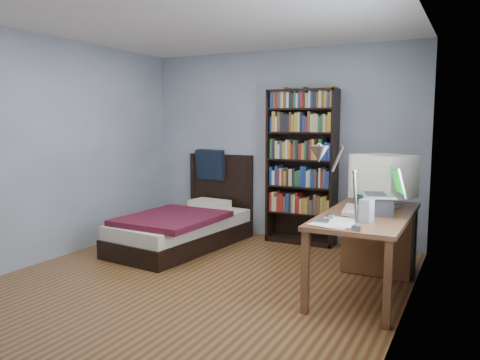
{
  "coord_description": "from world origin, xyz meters",
  "views": [
    {
      "loc": [
        2.37,
        -3.71,
        1.56
      ],
      "look_at": [
        0.19,
        0.58,
        0.96
      ],
      "focal_mm": 35.0,
      "sensor_mm": 36.0,
      "label": 1
    }
  ],
  "objects": [
    {
      "name": "desk_lamp",
      "position": [
        1.45,
        -0.59,
        1.28
      ],
      "size": [
        0.26,
        0.57,
        0.68
      ],
      "color": "#99999E",
      "rests_on": "desk"
    },
    {
      "name": "crt_monitor",
      "position": [
        1.58,
        1.0,
        1.02
      ],
      "size": [
        0.63,
        0.57,
        0.52
      ],
      "color": "beige",
      "rests_on": "desk"
    },
    {
      "name": "phone_silver",
      "position": [
        1.25,
        0.26,
        0.74
      ],
      "size": [
        0.09,
        0.11,
        0.02
      ],
      "primitive_type": "cube",
      "rotation": [
        0.0,
        0.0,
        0.52
      ],
      "color": "#BCBCC1",
      "rests_on": "desk"
    },
    {
      "name": "bookshelf",
      "position": [
        0.38,
        1.94,
        0.99
      ],
      "size": [
        0.88,
        0.3,
        1.96
      ],
      "color": "black",
      "rests_on": "floor"
    },
    {
      "name": "desk",
      "position": [
        1.51,
        1.02,
        0.42
      ],
      "size": [
        0.75,
        1.63,
        0.73
      ],
      "color": "brown",
      "rests_on": "floor"
    },
    {
      "name": "keyboard",
      "position": [
        1.39,
        0.56,
        0.75
      ],
      "size": [
        0.26,
        0.51,
        0.05
      ],
      "primitive_type": "cube",
      "rotation": [
        0.0,
        0.07,
        0.15
      ],
      "color": "#B6AA97",
      "rests_on": "desk"
    },
    {
      "name": "mouse",
      "position": [
        1.46,
        0.86,
        0.75
      ],
      "size": [
        0.07,
        0.12,
        0.04
      ],
      "primitive_type": "ellipsoid",
      "color": "silver",
      "rests_on": "desk"
    },
    {
      "name": "speaker",
      "position": [
        1.58,
        0.17,
        0.83
      ],
      "size": [
        0.12,
        0.12,
        0.19
      ],
      "primitive_type": "cube",
      "rotation": [
        0.0,
        0.0,
        -0.24
      ],
      "color": "gray",
      "rests_on": "desk"
    },
    {
      "name": "laptop",
      "position": [
        1.61,
        0.55,
        0.85
      ],
      "size": [
        0.46,
        0.43,
        0.44
      ],
      "color": "#2D2D30",
      "rests_on": "desk"
    },
    {
      "name": "external_drive",
      "position": [
        1.26,
        -0.02,
        0.74
      ],
      "size": [
        0.12,
        0.12,
        0.02
      ],
      "primitive_type": "cube",
      "rotation": [
        0.0,
        0.0,
        0.1
      ],
      "color": "gray",
      "rests_on": "desk"
    },
    {
      "name": "room",
      "position": [
        0.03,
        -0.0,
        1.25
      ],
      "size": [
        4.2,
        4.24,
        2.5
      ],
      "color": "brown",
      "rests_on": "ground"
    },
    {
      "name": "bed",
      "position": [
        -0.87,
        1.14,
        0.26
      ],
      "size": [
        1.13,
        2.06,
        1.16
      ],
      "color": "black",
      "rests_on": "floor"
    },
    {
      "name": "phone_grey",
      "position": [
        1.27,
        0.06,
        0.74
      ],
      "size": [
        0.06,
        0.1,
        0.02
      ],
      "primitive_type": "cube",
      "rotation": [
        0.0,
        0.0,
        0.09
      ],
      "color": "gray",
      "rests_on": "desk"
    },
    {
      "name": "soda_can",
      "position": [
        1.39,
        0.81,
        0.8
      ],
      "size": [
        0.07,
        0.07,
        0.13
      ],
      "primitive_type": "cylinder",
      "color": "#073814",
      "rests_on": "desk"
    }
  ]
}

